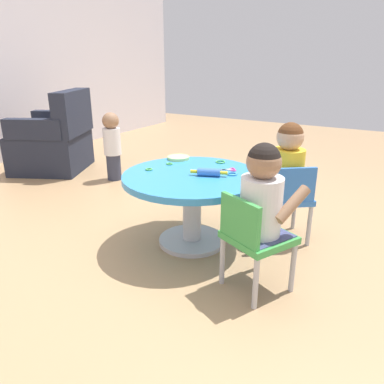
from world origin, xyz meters
name	(u,v)px	position (x,y,z in m)	size (l,w,h in m)	color
ground_plane	(192,242)	(0.00, 0.00, 0.00)	(10.00, 10.00, 0.00)	tan
craft_table	(192,191)	(0.00, 0.00, 0.36)	(0.88, 0.88, 0.48)	silver
child_chair_left	(254,237)	(-0.30, -0.54, 0.31)	(0.40, 0.40, 0.54)	#B7B7BC
seated_child_left	(262,194)	(-0.27, -0.56, 0.53)	(0.43, 0.39, 0.51)	#3F4772
child_chair_right	(287,198)	(0.35, -0.51, 0.31)	(0.42, 0.42, 0.54)	#B7B7BC
seated_child_right	(288,162)	(0.38, -0.49, 0.53)	(0.44, 0.42, 0.51)	#3F4772
armchair_dark	(55,142)	(0.73, 2.15, 0.31)	(0.94, 0.95, 0.85)	#232838
toddler_standing	(112,144)	(0.78, 1.37, 0.36)	(0.17, 0.17, 0.67)	#33384C
rolling_pin	(209,172)	(0.02, -0.11, 0.50)	(0.10, 0.22, 0.05)	#3F72CC
craft_scissors	(229,170)	(0.20, -0.16, 0.48)	(0.12, 0.14, 0.01)	silver
playdough_blob_0	(178,158)	(0.27, 0.27, 0.49)	(0.16, 0.16, 0.02)	#B2E58C
cookie_cutter_0	(220,162)	(0.34, -0.03, 0.48)	(0.07, 0.07, 0.01)	#4CB259
cookie_cutter_1	(149,169)	(-0.06, 0.29, 0.48)	(0.05, 0.05, 0.01)	#4CB259
cookie_cutter_2	(232,174)	(0.12, -0.22, 0.48)	(0.07, 0.07, 0.01)	#3F99D8
cookie_cutter_3	(169,164)	(0.12, 0.25, 0.48)	(0.05, 0.05, 0.01)	#4CB259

